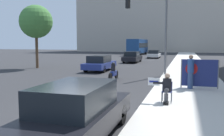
{
  "coord_description": "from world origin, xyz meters",
  "views": [
    {
      "loc": [
        3.66,
        -8.47,
        2.53
      ],
      "look_at": [
        0.11,
        3.65,
        1.27
      ],
      "focal_mm": 40.0,
      "sensor_mm": 36.0,
      "label": 1
    }
  ],
  "objects_px": {
    "city_bus_on_road": "(138,46)",
    "street_tree_near_curb": "(36,22)",
    "protest_banner": "(199,73)",
    "motorcycle_on_road": "(113,73)",
    "parked_car_curbside": "(77,112)",
    "car_on_road_nearest": "(100,63)",
    "seated_protester": "(166,87)",
    "traffic_light_pole": "(152,18)",
    "car_on_road_distant": "(154,54)",
    "car_on_road_midblock": "(132,57)",
    "jogger_on_sidewalk": "(191,71)"
  },
  "relations": [
    {
      "from": "city_bus_on_road",
      "to": "street_tree_near_curb",
      "type": "xyz_separation_m",
      "value": [
        -4.48,
        -32.08,
        2.74
      ]
    },
    {
      "from": "protest_banner",
      "to": "motorcycle_on_road",
      "type": "xyz_separation_m",
      "value": [
        -5.39,
        2.37,
        -0.43
      ]
    },
    {
      "from": "parked_car_curbside",
      "to": "car_on_road_nearest",
      "type": "xyz_separation_m",
      "value": [
        -4.79,
        15.6,
        -0.03
      ]
    },
    {
      "from": "protest_banner",
      "to": "motorcycle_on_road",
      "type": "distance_m",
      "value": 5.91
    },
    {
      "from": "car_on_road_nearest",
      "to": "street_tree_near_curb",
      "type": "xyz_separation_m",
      "value": [
        -6.95,
        0.64,
        3.95
      ]
    },
    {
      "from": "seated_protester",
      "to": "traffic_light_pole",
      "type": "bearing_deg",
      "value": 122.96
    },
    {
      "from": "traffic_light_pole",
      "to": "city_bus_on_road",
      "type": "height_order",
      "value": "traffic_light_pole"
    },
    {
      "from": "protest_banner",
      "to": "car_on_road_distant",
      "type": "bearing_deg",
      "value": 101.4
    },
    {
      "from": "seated_protester",
      "to": "traffic_light_pole",
      "type": "xyz_separation_m",
      "value": [
        -1.92,
        9.93,
        3.72
      ]
    },
    {
      "from": "car_on_road_distant",
      "to": "street_tree_near_curb",
      "type": "relative_size",
      "value": 0.66
    },
    {
      "from": "car_on_road_distant",
      "to": "parked_car_curbside",
      "type": "bearing_deg",
      "value": -86.3
    },
    {
      "from": "car_on_road_midblock",
      "to": "motorcycle_on_road",
      "type": "xyz_separation_m",
      "value": [
        1.99,
        -15.96,
        -0.19
      ]
    },
    {
      "from": "parked_car_curbside",
      "to": "seated_protester",
      "type": "bearing_deg",
      "value": 65.03
    },
    {
      "from": "city_bus_on_road",
      "to": "motorcycle_on_road",
      "type": "relative_size",
      "value": 5.75
    },
    {
      "from": "car_on_road_distant",
      "to": "city_bus_on_road",
      "type": "distance_m",
      "value": 12.73
    },
    {
      "from": "car_on_road_nearest",
      "to": "motorcycle_on_road",
      "type": "bearing_deg",
      "value": -61.87
    },
    {
      "from": "seated_protester",
      "to": "protest_banner",
      "type": "relative_size",
      "value": 0.62
    },
    {
      "from": "protest_banner",
      "to": "street_tree_near_curb",
      "type": "height_order",
      "value": "street_tree_near_curb"
    },
    {
      "from": "seated_protester",
      "to": "traffic_light_pole",
      "type": "height_order",
      "value": "traffic_light_pole"
    },
    {
      "from": "seated_protester",
      "to": "protest_banner",
      "type": "height_order",
      "value": "protest_banner"
    },
    {
      "from": "protest_banner",
      "to": "street_tree_near_curb",
      "type": "xyz_separation_m",
      "value": [
        -15.15,
        8.26,
        3.7
      ]
    },
    {
      "from": "car_on_road_distant",
      "to": "city_bus_on_road",
      "type": "relative_size",
      "value": 0.35
    },
    {
      "from": "protest_banner",
      "to": "traffic_light_pole",
      "type": "relative_size",
      "value": 0.3
    },
    {
      "from": "protest_banner",
      "to": "street_tree_near_curb",
      "type": "distance_m",
      "value": 17.65
    },
    {
      "from": "car_on_road_nearest",
      "to": "seated_protester",
      "type": "bearing_deg",
      "value": -59.15
    },
    {
      "from": "seated_protester",
      "to": "city_bus_on_road",
      "type": "height_order",
      "value": "city_bus_on_road"
    },
    {
      "from": "street_tree_near_curb",
      "to": "car_on_road_midblock",
      "type": "bearing_deg",
      "value": 52.33
    },
    {
      "from": "jogger_on_sidewalk",
      "to": "car_on_road_distant",
      "type": "distance_m",
      "value": 29.38
    },
    {
      "from": "traffic_light_pole",
      "to": "parked_car_curbside",
      "type": "distance_m",
      "value": 14.67
    },
    {
      "from": "car_on_road_nearest",
      "to": "car_on_road_distant",
      "type": "bearing_deg",
      "value": 83.42
    },
    {
      "from": "car_on_road_nearest",
      "to": "motorcycle_on_road",
      "type": "height_order",
      "value": "car_on_road_nearest"
    },
    {
      "from": "seated_protester",
      "to": "car_on_road_distant",
      "type": "bearing_deg",
      "value": 119.65
    },
    {
      "from": "city_bus_on_road",
      "to": "car_on_road_midblock",
      "type": "bearing_deg",
      "value": -81.51
    },
    {
      "from": "seated_protester",
      "to": "protest_banner",
      "type": "xyz_separation_m",
      "value": [
        1.43,
        3.71,
        0.19
      ]
    },
    {
      "from": "protest_banner",
      "to": "city_bus_on_road",
      "type": "height_order",
      "value": "city_bus_on_road"
    },
    {
      "from": "jogger_on_sidewalk",
      "to": "city_bus_on_road",
      "type": "xyz_separation_m",
      "value": [
        -10.23,
        40.58,
        0.86
      ]
    },
    {
      "from": "parked_car_curbside",
      "to": "motorcycle_on_road",
      "type": "xyz_separation_m",
      "value": [
        -1.98,
        10.34,
        -0.21
      ]
    },
    {
      "from": "city_bus_on_road",
      "to": "protest_banner",
      "type": "bearing_deg",
      "value": -75.18
    },
    {
      "from": "jogger_on_sidewalk",
      "to": "car_on_road_midblock",
      "type": "bearing_deg",
      "value": -87.58
    },
    {
      "from": "jogger_on_sidewalk",
      "to": "seated_protester",
      "type": "bearing_deg",
      "value": 56.0
    },
    {
      "from": "jogger_on_sidewalk",
      "to": "parked_car_curbside",
      "type": "height_order",
      "value": "jogger_on_sidewalk"
    },
    {
      "from": "jogger_on_sidewalk",
      "to": "motorcycle_on_road",
      "type": "distance_m",
      "value": 5.62
    },
    {
      "from": "car_on_road_midblock",
      "to": "street_tree_near_curb",
      "type": "relative_size",
      "value": 0.76
    },
    {
      "from": "protest_banner",
      "to": "traffic_light_pole",
      "type": "distance_m",
      "value": 7.9
    },
    {
      "from": "street_tree_near_curb",
      "to": "traffic_light_pole",
      "type": "bearing_deg",
      "value": -9.84
    },
    {
      "from": "parked_car_curbside",
      "to": "car_on_road_midblock",
      "type": "height_order",
      "value": "parked_car_curbside"
    },
    {
      "from": "traffic_light_pole",
      "to": "jogger_on_sidewalk",
      "type": "bearing_deg",
      "value": -65.69
    },
    {
      "from": "seated_protester",
      "to": "street_tree_near_curb",
      "type": "distance_m",
      "value": 18.62
    },
    {
      "from": "parked_car_curbside",
      "to": "city_bus_on_road",
      "type": "distance_m",
      "value": 48.87
    },
    {
      "from": "protest_banner",
      "to": "parked_car_curbside",
      "type": "bearing_deg",
      "value": -113.19
    }
  ]
}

